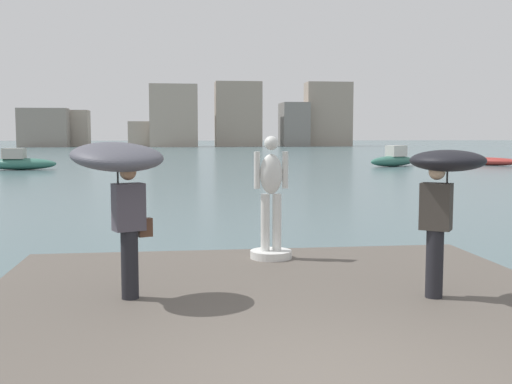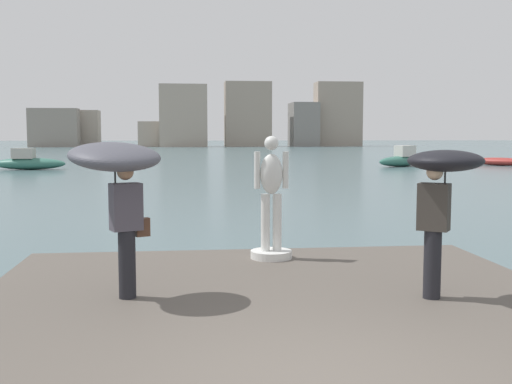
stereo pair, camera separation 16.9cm
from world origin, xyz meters
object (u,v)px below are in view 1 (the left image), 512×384
(boat_mid, at_px, (19,162))
(onlooker_right, at_px, (444,181))
(onlooker_left, at_px, (120,171))
(statue_white_figure, at_px, (271,208))
(boat_far, at_px, (491,161))
(boat_near, at_px, (394,159))

(boat_mid, bearing_deg, onlooker_right, -69.19)
(onlooker_left, distance_m, boat_mid, 38.66)
(statue_white_figure, relative_size, boat_far, 0.48)
(onlooker_right, bearing_deg, onlooker_left, 173.53)
(statue_white_figure, bearing_deg, boat_mid, 109.78)
(statue_white_figure, relative_size, boat_mid, 0.41)
(boat_near, bearing_deg, boat_mid, -177.33)
(boat_near, distance_m, boat_far, 8.34)
(onlooker_left, bearing_deg, boat_far, 56.64)
(statue_white_figure, xyz_separation_m, onlooker_left, (-2.28, -2.35, 0.78))
(statue_white_figure, xyz_separation_m, boat_far, (23.48, 36.78, -0.94))
(onlooker_left, bearing_deg, onlooker_right, -6.47)
(onlooker_left, xyz_separation_m, boat_near, (17.45, 38.53, -1.47))
(onlooker_right, xyz_separation_m, boat_mid, (-14.33, 37.70, -1.37))
(boat_near, bearing_deg, onlooker_left, -114.37)
(onlooker_right, relative_size, boat_mid, 0.38)
(statue_white_figure, bearing_deg, onlooker_left, -134.13)
(boat_mid, bearing_deg, boat_far, 3.00)
(onlooker_left, bearing_deg, boat_near, 65.63)
(boat_mid, bearing_deg, onlooker_left, -74.59)
(onlooker_left, height_order, boat_far, onlooker_left)
(boat_mid, bearing_deg, statue_white_figure, -70.22)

